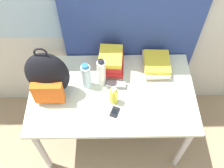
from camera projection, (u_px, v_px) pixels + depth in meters
curtain_blue at (134, 2)px, 1.79m from camera, size 1.06×0.04×2.50m
desk at (112, 98)px, 2.05m from camera, size 1.25×0.73×0.74m
backpack at (48, 76)px, 1.81m from camera, size 0.30×0.20×0.47m
book_stack_left at (112, 62)px, 2.03m from camera, size 0.21×0.27×0.19m
book_stack_center at (156, 64)px, 2.07m from camera, size 0.21×0.27×0.10m
water_bottle at (86, 76)px, 1.92m from camera, size 0.07×0.07×0.24m
sports_bottle at (101, 73)px, 1.92m from camera, size 0.06×0.06×0.27m
sunscreen_bottle at (114, 96)px, 1.87m from camera, size 0.06×0.06×0.17m
cell_phone at (115, 112)px, 1.87m from camera, size 0.08×0.10×0.02m
sunglasses_case at (116, 85)px, 1.99m from camera, size 0.16×0.07×0.04m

